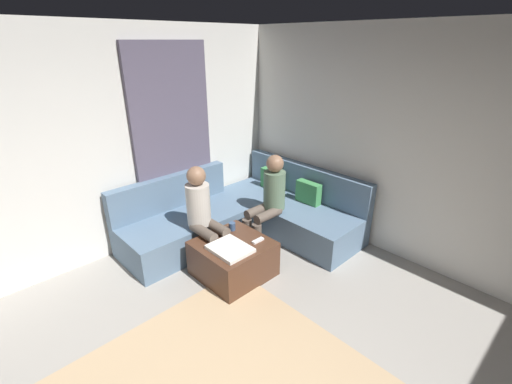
# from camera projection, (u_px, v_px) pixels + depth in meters

# --- Properties ---
(wall_back) EXTENTS (6.00, 0.12, 2.70)m
(wall_back) POSITION_uv_depth(u_px,v_px,m) (453.00, 159.00, 3.66)
(wall_back) COLOR silver
(wall_back) RESTS_ON ground_plane
(wall_left) EXTENTS (0.12, 6.00, 2.70)m
(wall_left) POSITION_uv_depth(u_px,v_px,m) (63.00, 156.00, 3.74)
(wall_left) COLOR silver
(wall_left) RESTS_ON ground_plane
(curtain_panel) EXTENTS (0.06, 1.10, 2.50)m
(curtain_panel) POSITION_uv_depth(u_px,v_px,m) (174.00, 144.00, 4.54)
(curtain_panel) COLOR #595166
(curtain_panel) RESTS_ON ground_plane
(sectional_couch) EXTENTS (2.10, 2.55, 0.87)m
(sectional_couch) POSITION_uv_depth(u_px,v_px,m) (246.00, 215.00, 4.79)
(sectional_couch) COLOR slate
(sectional_couch) RESTS_ON ground_plane
(ottoman) EXTENTS (0.76, 0.76, 0.42)m
(ottoman) POSITION_uv_depth(u_px,v_px,m) (233.00, 258.00, 3.97)
(ottoman) COLOR #4C2D1E
(ottoman) RESTS_ON ground_plane
(folded_blanket) EXTENTS (0.44, 0.36, 0.04)m
(folded_blanket) POSITION_uv_depth(u_px,v_px,m) (230.00, 249.00, 3.74)
(folded_blanket) COLOR white
(folded_blanket) RESTS_ON ottoman
(coffee_mug) EXTENTS (0.08, 0.08, 0.10)m
(coffee_mug) POSITION_uv_depth(u_px,v_px,m) (232.00, 226.00, 4.13)
(coffee_mug) COLOR #334C72
(coffee_mug) RESTS_ON ottoman
(game_remote) EXTENTS (0.05, 0.15, 0.02)m
(game_remote) POSITION_uv_depth(u_px,v_px,m) (258.00, 241.00, 3.91)
(game_remote) COLOR white
(game_remote) RESTS_ON ottoman
(person_on_couch_back) EXTENTS (0.30, 0.60, 1.20)m
(person_on_couch_back) POSITION_uv_depth(u_px,v_px,m) (269.00, 197.00, 4.43)
(person_on_couch_back) COLOR brown
(person_on_couch_back) RESTS_ON ground_plane
(person_on_couch_side) EXTENTS (0.60, 0.30, 1.20)m
(person_on_couch_side) POSITION_uv_depth(u_px,v_px,m) (204.00, 213.00, 4.04)
(person_on_couch_side) COLOR brown
(person_on_couch_side) RESTS_ON ground_plane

